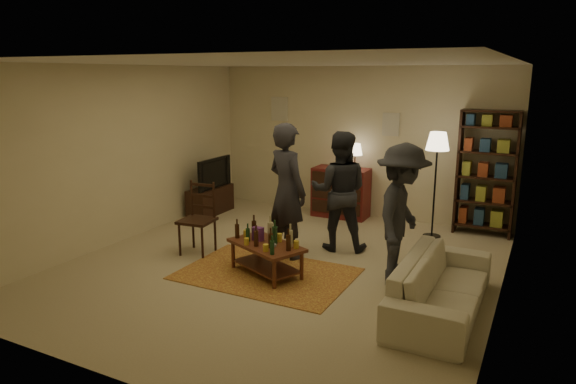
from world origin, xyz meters
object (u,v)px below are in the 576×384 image
Objects in this scene: bookshelf at (486,172)px; person_left at (287,191)px; dresser at (341,191)px; sofa at (441,285)px; coffee_table at (266,246)px; dining_chair at (199,215)px; person_by_sofa at (402,215)px; floor_lamp at (437,149)px; person_right at (339,191)px; tv_stand at (210,193)px.

bookshelf reaches higher than person_left.
dresser reaches higher than sofa.
coffee_table is 1.09× the size of dining_chair.
person_by_sofa is (-0.62, 0.56, 0.58)m from sofa.
bookshelf is at bearing 39.26° from floor_lamp.
person_left is at bearing 12.53° from dining_chair.
person_by_sofa is (-0.67, -2.62, -0.15)m from bookshelf.
dining_chair is at bearing 14.31° from person_right.
person_left is (0.08, -2.32, 0.48)m from dresser.
tv_stand is 2.43m from dresser.
person_by_sofa is at bearing -2.53° from dining_chair.
dresser reaches higher than dining_chair.
floor_lamp is at bearing 13.66° from sofa.
dresser is 0.80× the size of floor_lamp.
person_right is at bearing -104.47° from person_left.
dining_chair reaches higher than tv_stand.
floor_lamp is at bearing -150.71° from person_right.
person_by_sofa is (1.16, -0.88, -0.00)m from person_right.
sofa is 2.53m from person_left.
sofa is (2.39, -3.11, -0.17)m from dresser.
tv_stand is 0.52× the size of bookshelf.
person_left reaches higher than floor_lamp.
tv_stand is (-2.40, 2.13, 0.00)m from coffee_table.
dining_chair is at bearing -58.67° from tv_stand.
tv_stand is at bearing -157.93° from dresser.
dining_chair is at bearing 83.91° from sofa.
person_right reaches higher than tv_stand.
coffee_table is 0.85× the size of dresser.
dining_chair is 0.63× the size of floor_lamp.
coffee_table is 2.25m from sofa.
person_left is at bearing -132.40° from floor_lamp.
dresser is (-0.15, 3.04, 0.09)m from coffee_table.
tv_stand is at bearing -173.99° from floor_lamp.
floor_lamp is 2.93m from sofa.
bookshelf reaches higher than tv_stand.
person_by_sofa is (2.91, 0.18, 0.32)m from dining_chair.
person_by_sofa reaches higher than floor_lamp.
dining_chair is 1.00× the size of tv_stand.
person_by_sofa is at bearing -22.18° from tv_stand.
tv_stand is at bearing -6.14° from person_left.
bookshelf is 1.14× the size of person_by_sofa.
person_left reaches higher than dresser.
coffee_table is 1.53m from person_right.
dresser is 0.65× the size of sofa.
person_left reaches higher than tv_stand.
dresser is 0.77× the size of person_right.
person_right is (0.47, 1.37, 0.50)m from coffee_table.
floor_lamp is (1.76, -0.49, 0.96)m from dresser.
person_left is 0.84m from person_right.
floor_lamp reaches higher than tv_stand.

